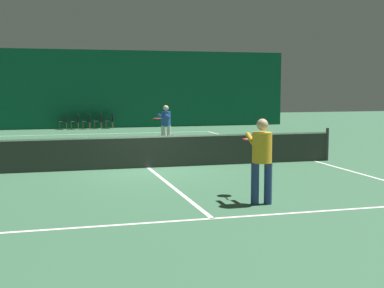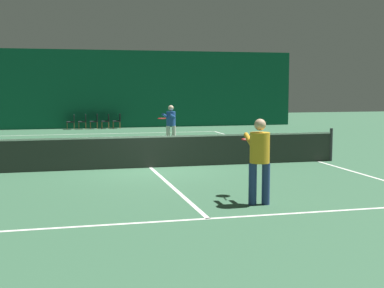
% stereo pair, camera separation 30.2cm
% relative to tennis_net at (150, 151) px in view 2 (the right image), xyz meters
% --- Properties ---
extents(ground_plane, '(60.00, 60.00, 0.00)m').
position_rel_tennis_net_xyz_m(ground_plane, '(0.00, 0.00, -0.51)').
color(ground_plane, '#386647').
extents(backdrop_curtain, '(23.00, 0.12, 4.51)m').
position_rel_tennis_net_xyz_m(backdrop_curtain, '(0.00, 15.80, 1.75)').
color(backdrop_curtain, '#0F5138').
rests_on(backdrop_curtain, ground).
extents(court_line_baseline_far, '(11.00, 0.10, 0.00)m').
position_rel_tennis_net_xyz_m(court_line_baseline_far, '(0.00, 11.90, -0.51)').
color(court_line_baseline_far, white).
rests_on(court_line_baseline_far, ground).
extents(court_line_service_far, '(8.25, 0.10, 0.00)m').
position_rel_tennis_net_xyz_m(court_line_service_far, '(0.00, 6.40, -0.51)').
color(court_line_service_far, white).
rests_on(court_line_service_far, ground).
extents(court_line_service_near, '(8.25, 0.10, 0.00)m').
position_rel_tennis_net_xyz_m(court_line_service_near, '(0.00, -6.40, -0.51)').
color(court_line_service_near, white).
rests_on(court_line_service_near, ground).
extents(court_line_sideline_right, '(0.10, 23.80, 0.00)m').
position_rel_tennis_net_xyz_m(court_line_sideline_right, '(5.50, 0.00, -0.51)').
color(court_line_sideline_right, white).
rests_on(court_line_sideline_right, ground).
extents(court_line_centre, '(0.10, 12.80, 0.00)m').
position_rel_tennis_net_xyz_m(court_line_centre, '(0.00, 0.00, -0.51)').
color(court_line_centre, white).
rests_on(court_line_centre, ground).
extents(tennis_net, '(12.00, 0.10, 1.07)m').
position_rel_tennis_net_xyz_m(tennis_net, '(0.00, 0.00, 0.00)').
color(tennis_net, '#2D332D').
rests_on(tennis_net, ground).
extents(player_near, '(0.55, 1.43, 1.77)m').
position_rel_tennis_net_xyz_m(player_near, '(1.34, -5.48, 0.52)').
color(player_near, navy).
rests_on(player_near, ground).
extents(player_far, '(1.03, 1.32, 1.65)m').
position_rel_tennis_net_xyz_m(player_far, '(1.82, 5.81, 0.45)').
color(player_far, beige).
rests_on(player_far, ground).
extents(courtside_chair_0, '(0.44, 0.44, 0.84)m').
position_rel_tennis_net_xyz_m(courtside_chair_0, '(-1.93, 15.25, -0.03)').
color(courtside_chair_0, brown).
rests_on(courtside_chair_0, ground).
extents(courtside_chair_1, '(0.44, 0.44, 0.84)m').
position_rel_tennis_net_xyz_m(courtside_chair_1, '(-1.28, 15.25, -0.03)').
color(courtside_chair_1, brown).
rests_on(courtside_chair_1, ground).
extents(courtside_chair_2, '(0.44, 0.44, 0.84)m').
position_rel_tennis_net_xyz_m(courtside_chair_2, '(-0.63, 15.25, -0.03)').
color(courtside_chair_2, brown).
rests_on(courtside_chair_2, ground).
extents(courtside_chair_3, '(0.44, 0.44, 0.84)m').
position_rel_tennis_net_xyz_m(courtside_chair_3, '(0.01, 15.25, -0.03)').
color(courtside_chair_3, brown).
rests_on(courtside_chair_3, ground).
extents(courtside_chair_4, '(0.44, 0.44, 0.84)m').
position_rel_tennis_net_xyz_m(courtside_chair_4, '(0.66, 15.25, -0.03)').
color(courtside_chair_4, brown).
rests_on(courtside_chair_4, ground).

